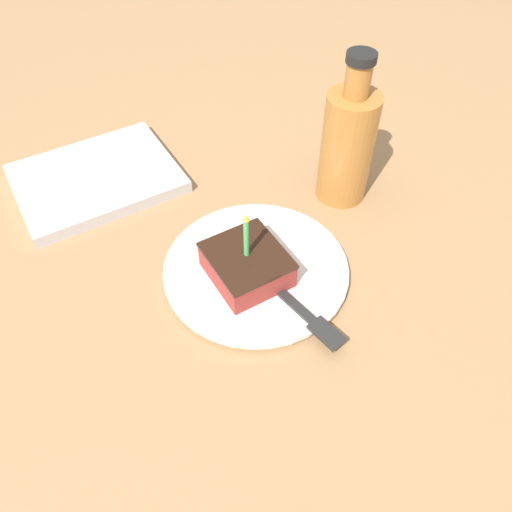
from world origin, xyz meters
The scene contains 6 objects.
ground_plane centered at (0.00, 0.00, -0.02)m, with size 2.40×2.40×0.04m.
plate centered at (-0.03, 0.03, 0.01)m, with size 0.25×0.25×0.02m.
cake_slice centered at (-0.01, 0.04, 0.04)m, with size 0.09×0.10×0.11m.
fork centered at (-0.04, 0.11, 0.02)m, with size 0.05×0.19×0.00m.
bottle centered at (-0.23, -0.05, 0.09)m, with size 0.08×0.08×0.23m.
marble_board centered at (0.09, -0.27, 0.01)m, with size 0.25×0.20×0.02m.
Camera 1 is at (0.19, 0.41, 0.52)m, focal length 35.00 mm.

